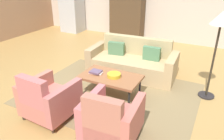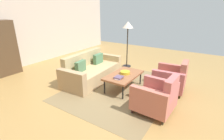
# 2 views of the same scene
# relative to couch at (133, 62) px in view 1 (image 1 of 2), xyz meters

# --- Properties ---
(ground_plane) EXTENTS (11.86, 11.86, 0.00)m
(ground_plane) POSITION_rel_couch_xyz_m (-0.30, -0.92, -0.29)
(ground_plane) COLOR #B1874A
(wall_back) EXTENTS (9.89, 0.12, 2.80)m
(wall_back) POSITION_rel_couch_xyz_m (-0.30, 3.14, 1.11)
(wall_back) COLOR beige
(wall_back) RESTS_ON ground
(area_rug) EXTENTS (3.40, 2.60, 0.01)m
(area_rug) POSITION_rel_couch_xyz_m (0.00, -1.14, -0.28)
(area_rug) COLOR olive
(area_rug) RESTS_ON ground
(couch) EXTENTS (2.14, 1.01, 0.86)m
(couch) POSITION_rel_couch_xyz_m (0.00, 0.00, 0.00)
(couch) COLOR tan
(couch) RESTS_ON ground
(coffee_table) EXTENTS (1.20, 0.70, 0.43)m
(coffee_table) POSITION_rel_couch_xyz_m (0.00, -1.19, 0.11)
(coffee_table) COLOR black
(coffee_table) RESTS_ON ground
(armchair_left) EXTENTS (0.84, 0.84, 0.88)m
(armchair_left) POSITION_rel_couch_xyz_m (-0.60, -2.35, 0.06)
(armchair_left) COLOR #382423
(armchair_left) RESTS_ON ground
(armchair_right) EXTENTS (0.86, 0.86, 0.88)m
(armchair_right) POSITION_rel_couch_xyz_m (0.61, -2.35, 0.06)
(armchair_right) COLOR #351E1A
(armchair_right) RESTS_ON ground
(fruit_bowl) EXTENTS (0.27, 0.27, 0.07)m
(fruit_bowl) POSITION_rel_couch_xyz_m (0.08, -1.19, 0.18)
(fruit_bowl) COLOR gold
(fruit_bowl) RESTS_ON coffee_table
(book_stack) EXTENTS (0.29, 0.20, 0.06)m
(book_stack) POSITION_rel_couch_xyz_m (-0.32, -1.22, 0.18)
(book_stack) COLOR beige
(book_stack) RESTS_ON coffee_table
(cabinet) EXTENTS (1.20, 0.51, 1.80)m
(cabinet) POSITION_rel_couch_xyz_m (-1.39, 2.79, 0.61)
(cabinet) COLOR #4D3723
(cabinet) RESTS_ON ground
(refrigerator) EXTENTS (0.80, 0.73, 1.85)m
(refrigerator) POSITION_rel_couch_xyz_m (-3.79, 2.69, 0.64)
(refrigerator) COLOR #B7BABF
(refrigerator) RESTS_ON ground
(floor_lamp) EXTENTS (0.40, 0.40, 1.72)m
(floor_lamp) POSITION_rel_couch_xyz_m (1.78, -0.34, 1.16)
(floor_lamp) COLOR black
(floor_lamp) RESTS_ON ground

